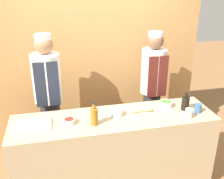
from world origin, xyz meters
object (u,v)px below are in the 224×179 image
Objects in this scene: wooden_spoon at (146,111)px; sauce_bowl_green at (166,103)px; bottle_amber at (94,116)px; chef_right at (152,89)px; sauce_bowl_red at (69,121)px; cup_cream at (189,113)px; sauce_bowl_brown at (117,112)px; cup_blue at (198,108)px; cutting_board at (33,125)px; bottle_soy at (185,103)px; chef_left at (49,97)px.

sauce_bowl_green is at bearing 16.82° from wooden_spoon.
chef_right is at bearing 39.49° from bottle_amber.
cup_cream is at bearing -7.00° from sauce_bowl_red.
sauce_bowl_red is 0.53m from sauce_bowl_brown.
sauce_bowl_green is 0.93m from bottle_amber.
bottle_amber is 1.19m from cup_blue.
bottle_amber is at bearing -152.06° from sauce_bowl_brown.
cup_cream is at bearing -68.89° from sauce_bowl_green.
cup_cream is at bearing -4.46° from bottle_amber.
wooden_spoon reaches higher than cutting_board.
sauce_bowl_green is 0.70× the size of bottle_soy.
chef_left reaches higher than sauce_bowl_brown.
bottle_amber is at bearing -16.92° from sauce_bowl_red.
sauce_bowl_brown is 1.34× the size of cup_cream.
cup_cream is at bearing -16.79° from sauce_bowl_brown.
sauce_bowl_brown is 0.90× the size of sauce_bowl_green.
chef_right is at bearing 101.68° from bottle_soy.
cup_blue is at bearing -8.36° from sauce_bowl_brown.
bottle_soy is 0.13× the size of chef_left.
sauce_bowl_red is 0.72m from chef_left.
bottle_soy reaches higher than cup_cream.
cup_cream is at bearing -29.85° from chef_left.
sauce_bowl_red is at bearing 177.43° from cup_blue.
chef_right is (0.03, 0.53, -0.03)m from sauce_bowl_green.
sauce_bowl_green is 0.34m from cup_cream.
wooden_spoon is (0.87, 0.07, -0.02)m from sauce_bowl_red.
cutting_board is 3.44× the size of cup_cream.
cup_cream is at bearing -105.31° from bottle_soy.
bottle_soy is at bearing 142.06° from cup_blue.
sauce_bowl_red is 0.87m from wooden_spoon.
sauce_bowl_red is 0.45× the size of wooden_spoon.
cup_cream is 1.71m from chef_left.
sauce_bowl_brown is 0.55× the size of bottle_amber.
bottle_soy is at bearing -38.57° from sauce_bowl_green.
sauce_bowl_green is 1.52m from cutting_board.
chef_right is at bearing -0.00° from chef_left.
sauce_bowl_red is 0.54× the size of bottle_soy.
sauce_bowl_red is 0.37m from cutting_board.
bottle_amber is (-0.27, -0.15, 0.07)m from sauce_bowl_brown.
wooden_spoon is (0.34, 0.00, -0.02)m from sauce_bowl_brown.
chef_left reaches higher than bottle_amber.
bottle_soy is 0.47m from wooden_spoon.
bottle_amber is 1.03m from cup_cream.
sauce_bowl_green reaches higher than cutting_board.
bottle_amber is (0.25, -0.08, 0.07)m from sauce_bowl_red.
bottle_soy is (1.69, -0.01, 0.08)m from cutting_board.
chef_right is (-0.25, 0.76, -0.05)m from cup_blue.
cup_blue is at bearing -2.57° from sauce_bowl_red.
sauce_bowl_brown is at bearing 7.49° from sauce_bowl_red.
cup_blue is (1.44, -0.06, 0.02)m from sauce_bowl_red.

